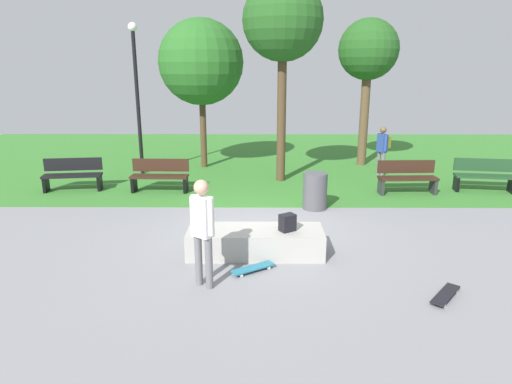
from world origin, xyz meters
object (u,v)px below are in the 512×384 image
park_bench_far_right (484,175)px  park_bench_far_left (407,177)px  park_bench_by_oak (73,174)px  skateboard_spare (445,294)px  lamp_post (137,86)px  park_bench_near_lamppost (160,175)px  tree_young_birch (283,22)px  skater_performing_trick (202,225)px  concrete_ledge (256,242)px  pedestrian_with_backpack (383,146)px  trash_bin (315,191)px  tree_slender_maple (201,62)px  backpack_on_ledge (287,223)px  tree_broad_elm (368,52)px  skateboard_by_ledge (253,268)px

park_bench_far_right → park_bench_far_left: 2.26m
park_bench_far_right → park_bench_by_oak: (-11.67, 0.01, 0.00)m
skateboard_spare → park_bench_by_oak: size_ratio=0.45×
park_bench_by_oak → lamp_post: (1.43, 2.12, 2.35)m
park_bench_near_lamppost → tree_young_birch: (3.47, 1.29, 4.16)m
park_bench_far_right → lamp_post: lamp_post is taller
park_bench_near_lamppost → park_bench_by_oak: bearing=177.8°
skater_performing_trick → skateboard_spare: 3.90m
park_bench_by_oak → park_bench_far_left: same height
skater_performing_trick → park_bench_far_right: (7.25, 5.76, -0.57)m
concrete_ledge → park_bench_far_left: size_ratio=1.57×
park_bench_far_right → park_bench_by_oak: bearing=180.0°
park_bench_far_right → pedestrian_with_backpack: size_ratio=1.04×
park_bench_far_left → trash_bin: 3.07m
skateboard_spare → tree_young_birch: bearing=106.7°
pedestrian_with_backpack → trash_bin: bearing=-125.9°
tree_young_birch → tree_slender_maple: bearing=143.8°
backpack_on_ledge → park_bench_by_oak: 7.39m
skateboard_spare → tree_young_birch: tree_young_birch is taller
park_bench_far_left → trash_bin: size_ratio=1.78×
park_bench_by_oak → tree_broad_elm: size_ratio=0.33×
skateboard_spare → tree_slender_maple: tree_slender_maple is taller
park_bench_far_right → park_bench_near_lamppost: (-9.16, -0.09, 0.00)m
tree_broad_elm → tree_slender_maple: (-5.62, -0.41, -0.35)m
pedestrian_with_backpack → park_bench_near_lamppost: bearing=-163.6°
skater_performing_trick → concrete_ledge: bearing=57.6°
concrete_ledge → tree_broad_elm: 9.55m
park_bench_far_right → park_bench_by_oak: size_ratio=1.00×
park_bench_by_oak → tree_young_birch: bearing=11.3°
backpack_on_ledge → tree_broad_elm: bearing=-144.3°
skateboard_by_ledge → lamp_post: lamp_post is taller
skateboard_spare → park_bench_by_oak: (-8.17, 6.15, 0.42)m
tree_broad_elm → lamp_post: (-7.56, -1.39, -1.06)m
concrete_ledge → tree_broad_elm: size_ratio=0.51×
backpack_on_ledge → lamp_post: 8.28m
park_bench_by_oak → tree_slender_maple: bearing=42.7°
park_bench_far_right → tree_broad_elm: tree_broad_elm is taller
skateboard_by_ledge → park_bench_far_right: 8.33m
park_bench_by_oak → pedestrian_with_backpack: (9.28, 1.90, 0.47)m
skateboard_spare → tree_young_birch: 8.93m
park_bench_by_oak → tree_broad_elm: (9.00, 3.51, 3.41)m
park_bench_far_left → tree_young_birch: bearing=157.2°
park_bench_by_oak → skateboard_by_ledge: bearing=-45.2°
park_bench_far_right → skateboard_by_ledge: bearing=-141.1°
backpack_on_ledge → park_bench_by_oak: bearing=-70.8°
skateboard_by_ledge → park_bench_by_oak: 7.39m
concrete_ledge → trash_bin: trash_bin is taller
concrete_ledge → trash_bin: size_ratio=2.79×
concrete_ledge → skateboard_spare: (2.93, -1.67, -0.18)m
skateboard_spare → tree_broad_elm: size_ratio=0.15×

